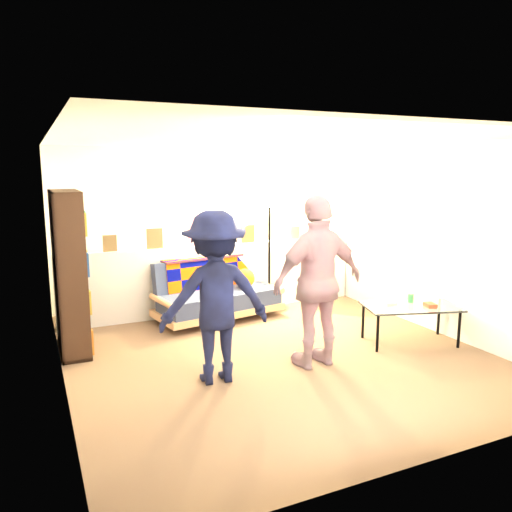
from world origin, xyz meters
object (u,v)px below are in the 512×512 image
at_px(floor_lamp, 269,234).
at_px(person_left, 215,297).
at_px(person_right, 318,282).
at_px(futon_sofa, 217,294).
at_px(coffee_table, 411,308).
at_px(bookshelf, 70,278).

height_order(floor_lamp, person_left, person_left).
height_order(floor_lamp, person_right, person_right).
height_order(futon_sofa, coffee_table, futon_sofa).
relative_size(futon_sofa, person_left, 1.09).
distance_m(futon_sofa, person_right, 2.17).
bearing_deg(person_right, futon_sofa, -83.72).
height_order(coffee_table, person_left, person_left).
height_order(bookshelf, person_right, bookshelf).
distance_m(bookshelf, coffee_table, 4.02).
bearing_deg(futon_sofa, coffee_table, -47.81).
height_order(coffee_table, person_right, person_right).
xyz_separation_m(futon_sofa, coffee_table, (1.76, -1.94, 0.09)).
relative_size(person_left, person_right, 0.93).
distance_m(coffee_table, person_left, 2.54).
bearing_deg(futon_sofa, person_left, -110.73).
height_order(futon_sofa, floor_lamp, floor_lamp).
distance_m(floor_lamp, person_right, 2.30).
relative_size(coffee_table, person_right, 0.68).
height_order(bookshelf, floor_lamp, bookshelf).
relative_size(futon_sofa, bookshelf, 1.00).
distance_m(person_left, person_right, 1.13).
xyz_separation_m(floor_lamp, person_right, (-0.52, -2.23, -0.22)).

